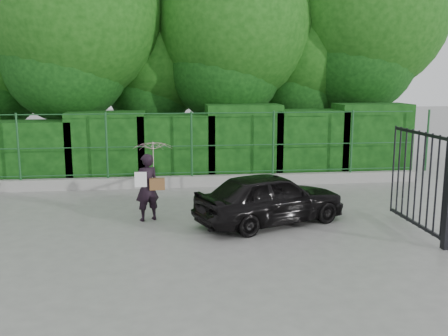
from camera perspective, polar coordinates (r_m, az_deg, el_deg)
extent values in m
plane|color=gray|center=(9.66, -4.49, -7.94)|extent=(80.00, 80.00, 0.00)
cube|color=#9E9E99|center=(13.97, -5.31, -1.56)|extent=(14.00, 0.25, 0.30)
cylinder|color=#1A4C23|center=(14.31, -22.46, 2.24)|extent=(0.06, 0.06, 1.80)
cylinder|color=#1A4C23|center=(13.87, -13.26, 2.52)|extent=(0.06, 0.06, 1.80)
cylinder|color=#1A4C23|center=(13.81, -3.72, 2.74)|extent=(0.06, 0.06, 1.80)
cylinder|color=#1A4C23|center=(14.12, 5.64, 2.88)|extent=(0.06, 0.06, 1.80)
cylinder|color=#1A4C23|center=(14.79, 14.39, 2.95)|extent=(0.06, 0.06, 1.80)
cylinder|color=#1A4C23|center=(15.77, 22.21, 2.95)|extent=(0.06, 0.06, 1.80)
cylinder|color=#1A4C23|center=(13.92, -5.33, -0.56)|extent=(13.60, 0.03, 0.03)
cylinder|color=#1A4C23|center=(13.80, -5.38, 2.50)|extent=(13.60, 0.03, 0.03)
cylinder|color=#1A4C23|center=(13.70, -5.45, 6.23)|extent=(13.60, 0.03, 0.03)
cube|color=black|center=(15.26, -20.67, 1.68)|extent=(2.20, 1.20, 1.80)
cube|color=black|center=(14.89, -13.21, 2.35)|extent=(2.20, 1.20, 2.04)
cube|color=black|center=(14.81, -5.48, 2.34)|extent=(2.20, 1.20, 1.94)
cube|color=black|center=(14.98, 2.19, 3.02)|extent=(2.20, 1.20, 2.23)
cube|color=black|center=(15.43, 9.55, 2.77)|extent=(2.20, 1.20, 2.05)
cube|color=black|center=(16.10, 16.41, 3.12)|extent=(2.20, 1.20, 2.22)
cylinder|color=black|center=(17.95, -23.69, 5.83)|extent=(0.36, 0.36, 3.75)
sphere|color=#14470F|center=(17.95, -24.22, 12.99)|extent=(4.50, 4.50, 4.50)
cylinder|color=black|center=(16.59, -16.22, 7.28)|extent=(0.36, 0.36, 4.50)
sphere|color=#14470F|center=(16.69, -16.71, 16.57)|extent=(5.40, 5.40, 5.40)
cylinder|color=black|center=(17.72, -7.41, 5.75)|extent=(0.36, 0.36, 3.25)
sphere|color=#14470F|center=(17.67, -7.56, 12.06)|extent=(3.90, 3.90, 3.90)
cylinder|color=black|center=(16.86, 1.13, 7.30)|extent=(0.36, 0.36, 4.25)
sphere|color=#14470F|center=(16.91, 1.16, 15.96)|extent=(5.10, 5.10, 5.10)
cylinder|color=black|center=(18.08, 8.73, 6.20)|extent=(0.36, 0.36, 3.50)
sphere|color=#14470F|center=(18.05, 8.91, 12.87)|extent=(4.20, 4.20, 4.20)
cylinder|color=black|center=(18.31, 15.22, 7.97)|extent=(0.36, 0.36, 4.75)
sphere|color=#14470F|center=(18.43, 15.66, 16.85)|extent=(5.70, 5.70, 5.70)
cube|color=black|center=(10.77, 20.91, -5.84)|extent=(0.05, 2.00, 0.06)
cube|color=black|center=(10.43, 21.54, 3.71)|extent=(0.05, 2.00, 0.06)
cylinder|color=black|center=(9.76, 23.82, -2.24)|extent=(0.04, 0.04, 1.90)
cylinder|color=black|center=(9.97, 23.10, -1.93)|extent=(0.04, 0.04, 1.90)
cylinder|color=black|center=(10.18, 22.40, -1.64)|extent=(0.04, 0.04, 1.90)
cylinder|color=black|center=(10.39, 21.74, -1.36)|extent=(0.04, 0.04, 1.90)
cylinder|color=black|center=(10.61, 21.10, -1.09)|extent=(0.04, 0.04, 1.90)
cylinder|color=black|center=(10.83, 20.48, -0.83)|extent=(0.04, 0.04, 1.90)
cylinder|color=black|center=(11.04, 19.89, -0.58)|extent=(0.04, 0.04, 1.90)
cylinder|color=black|center=(11.26, 19.32, -0.34)|extent=(0.04, 0.04, 1.90)
cylinder|color=black|center=(11.48, 18.78, -0.11)|extent=(0.04, 0.04, 1.90)
imported|color=black|center=(10.71, -8.80, -2.20)|extent=(0.62, 0.53, 1.45)
imported|color=#FFBED6|center=(10.64, -8.08, 1.04)|extent=(0.84, 0.85, 0.77)
cube|color=brown|center=(10.60, -7.64, -1.83)|extent=(0.32, 0.15, 0.24)
cube|color=white|center=(10.55, -9.50, -1.31)|extent=(0.25, 0.02, 0.32)
imported|color=black|center=(10.45, 5.32, -3.41)|extent=(3.47, 2.39, 1.10)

